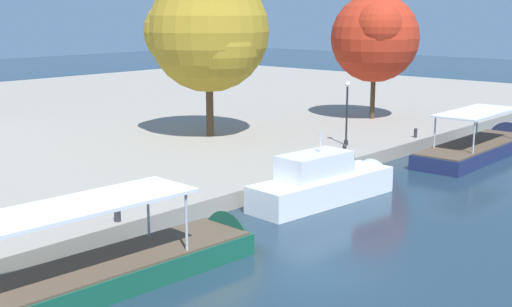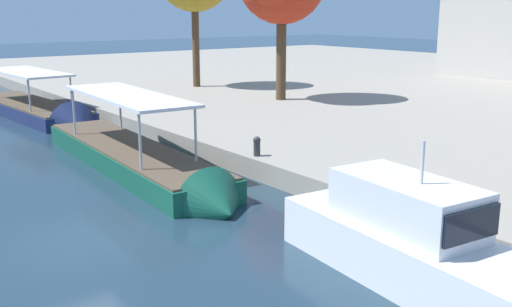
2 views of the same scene
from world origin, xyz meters
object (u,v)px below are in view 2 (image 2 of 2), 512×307
Objects in this scene: tour_boat_0 at (38,113)px; motor_yacht_2 at (438,264)px; tour_boat_1 at (141,164)px; mooring_bollard_0 at (257,146)px.

tour_boat_0 is 29.12m from motor_yacht_2.
tour_boat_1 is 1.59× the size of motor_yacht_2.
tour_boat_0 is 17.81× the size of mooring_bollard_0.
mooring_bollard_0 is at bearing 170.74° from motor_yacht_2.
mooring_bollard_0 is at bearing 50.29° from tour_boat_1.
mooring_bollard_0 is at bearing 4.56° from tour_boat_0.
tour_boat_1 is at bearing -171.70° from motor_yacht_2.
motor_yacht_2 is 10.97m from mooring_bollard_0.
motor_yacht_2 is at bearing 5.83° from tour_boat_1.
tour_boat_1 is 13.82m from motor_yacht_2.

